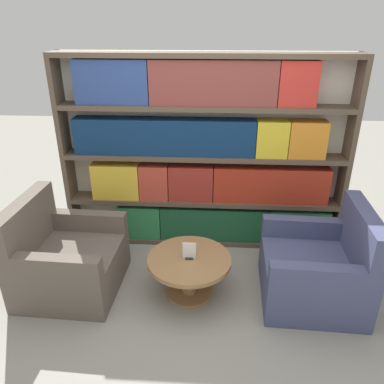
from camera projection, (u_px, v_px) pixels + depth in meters
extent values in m
plane|color=gray|center=(198.00, 314.00, 3.28)|extent=(14.00, 14.00, 0.00)
cube|color=silver|center=(204.00, 152.00, 4.06)|extent=(3.00, 0.05, 2.07)
cube|color=brown|center=(67.00, 153.00, 4.03)|extent=(0.05, 0.30, 2.07)
cube|color=brown|center=(346.00, 159.00, 3.86)|extent=(0.05, 0.30, 2.07)
cube|color=brown|center=(203.00, 237.00, 4.37)|extent=(2.90, 0.30, 0.05)
cube|color=brown|center=(203.00, 200.00, 4.16)|extent=(2.90, 0.30, 0.05)
cube|color=brown|center=(204.00, 156.00, 3.95)|extent=(2.90, 0.30, 0.05)
cube|color=brown|center=(204.00, 107.00, 3.73)|extent=(2.90, 0.30, 0.05)
cube|color=brown|center=(205.00, 55.00, 3.52)|extent=(2.90, 0.30, 0.05)
cube|color=#287341|center=(140.00, 220.00, 4.30)|extent=(0.47, 0.20, 0.40)
cube|color=#1A4D2D|center=(214.00, 222.00, 4.25)|extent=(1.21, 0.20, 0.40)
cube|color=#296744|center=(298.00, 225.00, 4.20)|extent=(0.66, 0.20, 0.40)
cube|color=gold|center=(117.00, 180.00, 4.10)|extent=(0.51, 0.20, 0.39)
cube|color=#B63D2D|center=(154.00, 181.00, 4.08)|extent=(0.31, 0.20, 0.39)
cube|color=maroon|center=(191.00, 182.00, 4.06)|extent=(0.47, 0.20, 0.39)
cube|color=#A62B19|center=(270.00, 184.00, 4.01)|extent=(1.22, 0.20, 0.39)
cube|color=navy|center=(164.00, 136.00, 3.86)|extent=(1.86, 0.20, 0.37)
cube|color=gold|center=(272.00, 138.00, 3.79)|extent=(0.32, 0.20, 0.37)
cube|color=orange|center=(307.00, 139.00, 3.77)|extent=(0.37, 0.20, 0.37)
cube|color=navy|center=(112.00, 82.00, 3.65)|extent=(0.72, 0.20, 0.43)
cube|color=brown|center=(213.00, 83.00, 3.60)|extent=(1.23, 0.20, 0.43)
cube|color=red|center=(297.00, 84.00, 3.55)|extent=(0.36, 0.20, 0.43)
cube|color=brown|center=(72.00, 268.00, 3.54)|extent=(0.91, 0.92, 0.41)
cube|color=brown|center=(27.00, 225.00, 3.38)|extent=(0.17, 0.89, 0.49)
cube|color=brown|center=(58.00, 267.00, 3.06)|extent=(0.74, 0.15, 0.19)
cube|color=brown|center=(90.00, 221.00, 3.75)|extent=(0.74, 0.15, 0.19)
cube|color=#42476B|center=(311.00, 277.00, 3.42)|extent=(0.91, 0.93, 0.41)
cube|color=#42476B|center=(362.00, 238.00, 3.19)|extent=(0.18, 0.89, 0.49)
cube|color=#42476B|center=(301.00, 227.00, 3.64)|extent=(0.74, 0.15, 0.19)
cube|color=#42476B|center=(316.00, 277.00, 2.95)|extent=(0.74, 0.15, 0.19)
cylinder|color=olive|center=(189.00, 278.00, 3.45)|extent=(0.14, 0.14, 0.36)
cylinder|color=olive|center=(189.00, 292.00, 3.52)|extent=(0.42, 0.42, 0.03)
cylinder|color=olive|center=(189.00, 260.00, 3.36)|extent=(0.76, 0.76, 0.04)
cube|color=black|center=(189.00, 258.00, 3.35)|extent=(0.07, 0.06, 0.01)
cube|color=white|center=(189.00, 251.00, 3.32)|extent=(0.12, 0.01, 0.16)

